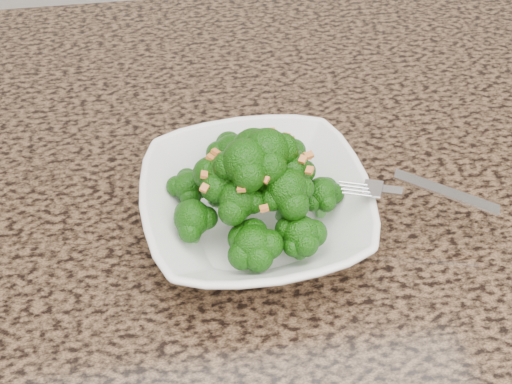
{
  "coord_description": "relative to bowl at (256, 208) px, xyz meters",
  "views": [
    {
      "loc": [
        -0.11,
        -0.07,
        1.39
      ],
      "look_at": [
        -0.05,
        0.35,
        0.95
      ],
      "focal_mm": 45.0,
      "sensor_mm": 36.0,
      "label": 1
    }
  ],
  "objects": [
    {
      "name": "garlic_topping",
      "position": [
        0.0,
        0.0,
        0.1
      ],
      "size": [
        0.12,
        0.12,
        0.01
      ],
      "primitive_type": null,
      "color": "orange",
      "rests_on": "broccoli_pile"
    },
    {
      "name": "fork",
      "position": [
        0.13,
        -0.03,
        0.03
      ],
      "size": [
        0.17,
        0.09,
        0.01
      ],
      "primitive_type": null,
      "rotation": [
        0.0,
        0.0,
        -0.42
      ],
      "color": "silver",
      "rests_on": "bowl"
    },
    {
      "name": "bowl",
      "position": [
        0.0,
        0.0,
        0.0
      ],
      "size": [
        0.23,
        0.23,
        0.05
      ],
      "primitive_type": "imported",
      "rotation": [
        0.0,
        0.0,
        0.05
      ],
      "color": "white",
      "rests_on": "granite_counter"
    },
    {
      "name": "broccoli_pile",
      "position": [
        0.0,
        0.0,
        0.06
      ],
      "size": [
        0.2,
        0.2,
        0.07
      ],
      "primitive_type": null,
      "color": "#144E08",
      "rests_on": "bowl"
    },
    {
      "name": "granite_counter",
      "position": [
        0.05,
        -0.05,
        -0.04
      ],
      "size": [
        1.64,
        1.04,
        0.03
      ],
      "primitive_type": "cube",
      "color": "brown",
      "rests_on": "cabinet"
    }
  ]
}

